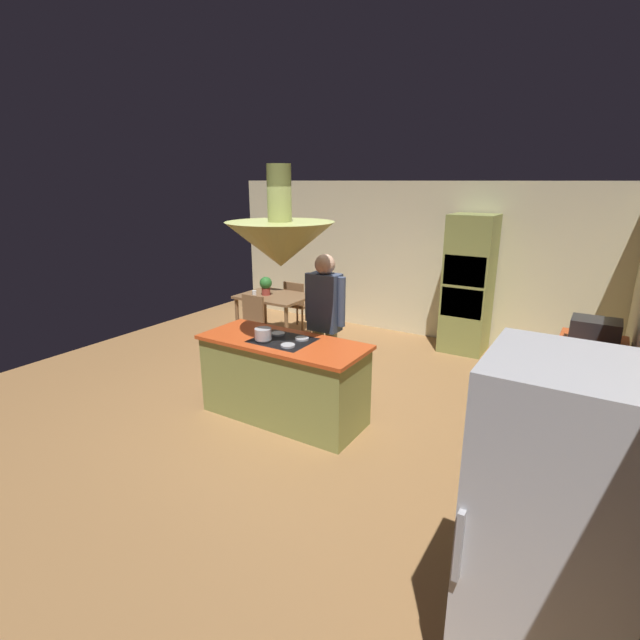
{
  "coord_description": "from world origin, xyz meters",
  "views": [
    {
      "loc": [
        2.84,
        -4.04,
        2.56
      ],
      "look_at": [
        0.1,
        0.4,
        1.0
      ],
      "focal_mm": 26.38,
      "sensor_mm": 36.0,
      "label": 1
    }
  ],
  "objects": [
    {
      "name": "canister_flour",
      "position": [
        2.84,
        -0.04,
        1.0
      ],
      "size": [
        0.13,
        0.13,
        0.17
      ],
      "primitive_type": "cylinder",
      "color": "silver",
      "rests_on": "counter_run_right"
    },
    {
      "name": "person_at_island",
      "position": [
        0.13,
        0.45,
        1.02
      ],
      "size": [
        0.53,
        0.24,
        1.76
      ],
      "color": "tan",
      "rests_on": "ground"
    },
    {
      "name": "wall_back",
      "position": [
        0.0,
        3.45,
        1.27
      ],
      "size": [
        6.8,
        0.1,
        2.55
      ],
      "primitive_type": "cube",
      "color": "beige",
      "rests_on": "ground"
    },
    {
      "name": "canister_sugar",
      "position": [
        2.84,
        0.14,
        1.02
      ],
      "size": [
        0.11,
        0.11,
        0.21
      ],
      "primitive_type": "cylinder",
      "color": "#E0B78C",
      "rests_on": "counter_run_right"
    },
    {
      "name": "dining_table",
      "position": [
        -1.7,
        1.9,
        0.66
      ],
      "size": [
        1.11,
        0.85,
        0.76
      ],
      "color": "brown",
      "rests_on": "ground"
    },
    {
      "name": "pendant_light_over_table",
      "position": [
        -1.7,
        1.9,
        1.86
      ],
      "size": [
        0.32,
        0.32,
        0.82
      ],
      "color": "beige"
    },
    {
      "name": "microwave_on_counter",
      "position": [
        2.84,
        1.36,
        1.05
      ],
      "size": [
        0.46,
        0.36,
        0.28
      ],
      "primitive_type": "cube",
      "color": "#232326",
      "rests_on": "counter_run_right"
    },
    {
      "name": "range_hood",
      "position": [
        0.0,
        -0.2,
        1.96
      ],
      "size": [
        1.1,
        1.1,
        1.0
      ],
      "color": "#8C934C"
    },
    {
      "name": "chair_by_back_wall",
      "position": [
        -1.7,
        2.55,
        0.5
      ],
      "size": [
        0.4,
        0.4,
        0.87
      ],
      "rotation": [
        0.0,
        0.0,
        3.14
      ],
      "color": "brown",
      "rests_on": "ground"
    },
    {
      "name": "refrigerator",
      "position": [
        2.8,
        -1.9,
        0.91
      ],
      "size": [
        0.72,
        0.74,
        1.82
      ],
      "color": "silver",
      "rests_on": "ground"
    },
    {
      "name": "canister_tea",
      "position": [
        2.84,
        0.32,
        0.98
      ],
      "size": [
        0.14,
        0.14,
        0.14
      ],
      "primitive_type": "cylinder",
      "color": "silver",
      "rests_on": "counter_run_right"
    },
    {
      "name": "oven_tower",
      "position": [
        1.1,
        3.04,
        1.04
      ],
      "size": [
        0.66,
        0.62,
        2.09
      ],
      "color": "#8C934C",
      "rests_on": "ground"
    },
    {
      "name": "counter_run_right",
      "position": [
        2.84,
        0.6,
        0.46
      ],
      "size": [
        0.73,
        2.59,
        0.91
      ],
      "color": "#8C934C",
      "rests_on": "ground"
    },
    {
      "name": "potted_plant_on_table",
      "position": [
        -1.83,
        1.85,
        0.93
      ],
      "size": [
        0.2,
        0.2,
        0.3
      ],
      "color": "#99382D",
      "rests_on": "dining_table"
    },
    {
      "name": "chair_facing_island",
      "position": [
        -1.7,
        1.25,
        0.5
      ],
      "size": [
        0.4,
        0.4,
        0.87
      ],
      "color": "brown",
      "rests_on": "ground"
    },
    {
      "name": "cup_on_table",
      "position": [
        -1.94,
        1.69,
        0.81
      ],
      "size": [
        0.07,
        0.07,
        0.09
      ],
      "primitive_type": "cylinder",
      "color": "white",
      "rests_on": "dining_table"
    },
    {
      "name": "kitchen_island",
      "position": [
        0.0,
        -0.2,
        0.46
      ],
      "size": [
        1.85,
        0.77,
        0.93
      ],
      "color": "#8C934C",
      "rests_on": "ground"
    },
    {
      "name": "ground",
      "position": [
        0.0,
        0.0,
        0.0
      ],
      "size": [
        8.16,
        8.16,
        0.0
      ],
      "primitive_type": "plane",
      "color": "#9E7042"
    },
    {
      "name": "cooking_pot_on_cooktop",
      "position": [
        -0.16,
        -0.33,
        0.99
      ],
      "size": [
        0.18,
        0.18,
        0.12
      ],
      "primitive_type": "cylinder",
      "color": "#B2B2B7",
      "rests_on": "kitchen_island"
    }
  ]
}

